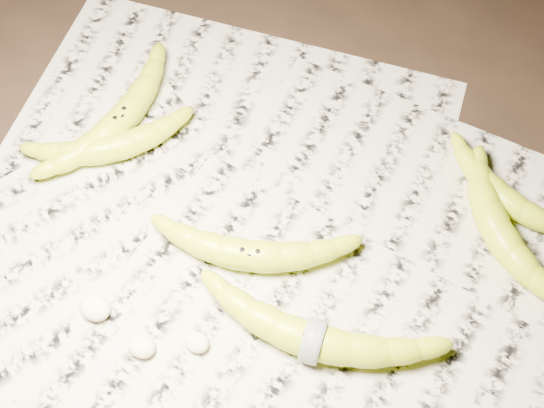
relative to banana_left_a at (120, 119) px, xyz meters
The scene contains 12 objects.
ground 0.23m from the banana_left_a, 17.63° to the right, with size 3.00×3.00×0.00m, color black.
newspaper_patch 0.26m from the banana_left_a, 14.11° to the right, with size 0.90×0.70×0.01m, color beige.
banana_left_a is the anchor object (origin of this frame).
banana_left_b 0.04m from the banana_left_a, 71.39° to the right, with size 0.18×0.06×0.04m, color #C0DA1B, non-canonical shape.
banana_center 0.25m from the banana_left_a, 18.91° to the right, with size 0.21×0.06×0.04m, color #C0DA1B, non-canonical shape.
banana_taped 0.38m from the banana_left_a, 21.41° to the right, with size 0.25×0.07×0.04m, color #C0DA1B, non-canonical shape.
banana_upper_a 0.48m from the banana_left_a, 16.39° to the left, with size 0.17×0.05×0.03m, color #C0DA1B, non-canonical shape.
banana_upper_b 0.48m from the banana_left_a, 10.44° to the left, with size 0.19×0.06×0.04m, color #C0DA1B, non-canonical shape.
measuring_tape 0.38m from the banana_left_a, 21.41° to the right, with size 0.05×0.05×0.00m, color white.
flesh_chunk_a 0.25m from the banana_left_a, 61.65° to the right, with size 0.04×0.03×0.02m, color #FDF5C4.
flesh_chunk_b 0.30m from the banana_left_a, 50.75° to the right, with size 0.03×0.03×0.02m, color #FDF5C4.
flesh_chunk_c 0.31m from the banana_left_a, 39.58° to the right, with size 0.03×0.02×0.02m, color #FDF5C4.
Camera 1 is at (0.23, -0.33, 0.81)m, focal length 50.00 mm.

